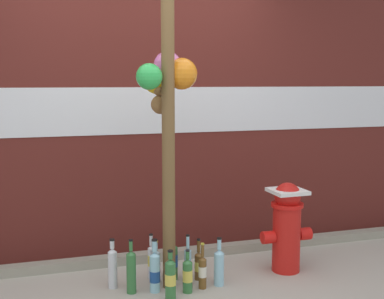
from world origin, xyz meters
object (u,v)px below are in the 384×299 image
object	(u,v)px
bottle_3	(188,264)
memorial_post	(167,56)
bottle_5	(156,266)
bottle_0	(173,260)
bottle_2	(151,260)
fire_hydrant	(287,225)
bottle_4	(113,267)
bottle_7	(219,266)
bottle_8	(131,271)
bottle_6	(203,271)
bottle_11	(155,271)
bottle_9	(188,275)
bottle_1	(170,279)
bottle_10	(199,265)

from	to	relation	value
bottle_3	memorial_post	bearing A→B (deg)	160.05
memorial_post	bottle_5	size ratio (longest dim) A/B	8.95
bottle_0	bottle_5	size ratio (longest dim) A/B	1.11
bottle_2	bottle_3	bearing A→B (deg)	-40.97
memorial_post	fire_hydrant	world-z (taller)	memorial_post
bottle_5	bottle_4	bearing A→B (deg)	178.83
bottle_7	bottle_8	distance (m)	0.68
memorial_post	bottle_4	bearing A→B (deg)	172.39
bottle_2	bottle_7	distance (m)	0.56
bottle_6	bottle_3	bearing A→B (deg)	129.99
bottle_6	bottle_2	bearing A→B (deg)	136.37
memorial_post	bottle_11	xyz separation A→B (m)	(-0.13, -0.11, -1.60)
bottle_9	bottle_8	bearing A→B (deg)	164.23
bottle_2	bottle_8	xyz separation A→B (m)	(-0.21, -0.24, 0.02)
bottle_6	memorial_post	bearing A→B (deg)	146.08
bottle_6	bottle_11	xyz separation A→B (m)	(-0.36, 0.04, 0.02)
bottle_11	bottle_6	bearing A→B (deg)	-6.97
bottle_0	bottle_1	distance (m)	0.39
fire_hydrant	bottle_0	xyz separation A→B (m)	(-0.95, 0.10, -0.24)
fire_hydrant	bottle_0	bearing A→B (deg)	173.94
bottle_10	bottle_5	bearing A→B (deg)	174.56
bottle_11	bottle_8	bearing A→B (deg)	169.84
fire_hydrant	bottle_2	world-z (taller)	fire_hydrant
bottle_8	bottle_4	bearing A→B (deg)	131.10
bottle_2	bottle_0	bearing A→B (deg)	-24.55
fire_hydrant	bottle_6	size ratio (longest dim) A/B	2.10
bottle_3	bottle_4	world-z (taller)	bottle_3
bottle_8	bottle_9	bearing A→B (deg)	-15.77
bottle_7	bottle_1	bearing A→B (deg)	-161.07
bottle_0	memorial_post	bearing A→B (deg)	-125.45
bottle_0	bottle_1	world-z (taller)	bottle_0
bottle_1	bottle_5	xyz separation A→B (m)	(-0.03, 0.33, -0.02)
bottle_10	memorial_post	bearing A→B (deg)	-176.13
memorial_post	bottle_1	world-z (taller)	memorial_post
memorial_post	bottle_11	size ratio (longest dim) A/B	7.48
bottle_3	bottle_5	world-z (taller)	bottle_3
memorial_post	bottle_4	world-z (taller)	memorial_post
bottle_3	bottle_7	xyz separation A→B (m)	(0.23, -0.09, -0.01)
fire_hydrant	bottle_6	distance (m)	0.84
bottle_4	bottle_11	size ratio (longest dim) A/B	0.95
bottle_0	bottle_5	bearing A→B (deg)	-165.84
bottle_5	memorial_post	bearing A→B (deg)	-30.92
bottle_0	bottle_2	distance (m)	0.18
bottle_1	bottle_3	size ratio (longest dim) A/B	0.93
bottle_4	bottle_11	bearing A→B (deg)	-29.87
bottle_0	bottle_11	bearing A→B (deg)	-134.19
bottle_4	memorial_post	bearing A→B (deg)	-7.61
bottle_1	bottle_8	bearing A→B (deg)	140.71
bottle_1	fire_hydrant	bearing A→B (deg)	14.15
bottle_9	bottle_11	distance (m)	0.25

